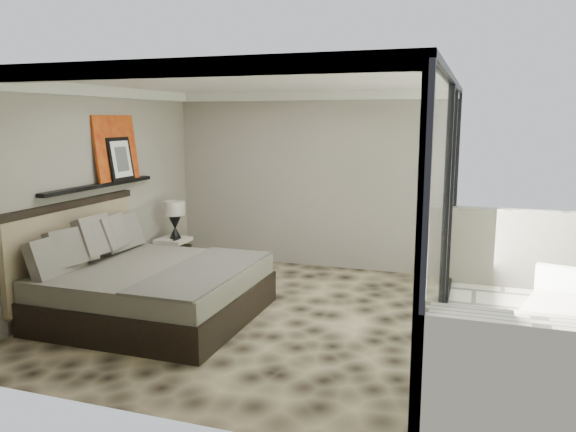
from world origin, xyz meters
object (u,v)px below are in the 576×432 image
(nightstand, at_px, (174,256))
(lounger, at_px, (563,325))
(bed, at_px, (148,286))
(table_lamp, at_px, (175,215))

(nightstand, xyz_separation_m, lounger, (5.44, -1.27, -0.02))
(bed, bearing_deg, nightstand, 111.84)
(table_lamp, bearing_deg, lounger, -13.50)
(nightstand, bearing_deg, table_lamp, 49.93)
(bed, relative_size, nightstand, 5.13)
(nightstand, xyz_separation_m, table_lamp, (0.03, 0.03, 0.67))
(table_lamp, xyz_separation_m, lounger, (5.41, -1.30, -0.69))
(nightstand, bearing_deg, lounger, -7.17)
(nightstand, distance_m, lounger, 5.58)
(bed, distance_m, nightstand, 2.10)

